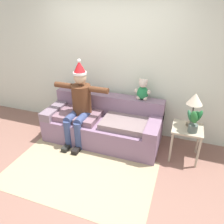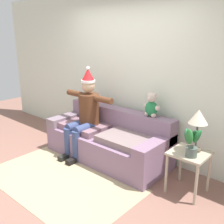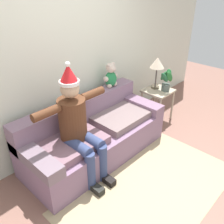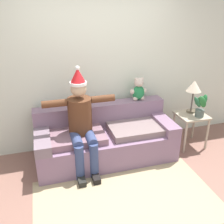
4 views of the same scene
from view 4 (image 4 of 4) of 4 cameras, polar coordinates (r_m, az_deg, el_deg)
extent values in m
plane|color=#865D50|center=(3.33, 3.33, -19.23)|extent=(10.00, 10.00, 0.00)
cube|color=silver|center=(4.03, -3.67, 10.52)|extent=(7.00, 0.10, 2.70)
cube|color=slate|center=(3.95, -1.38, -7.61)|extent=(2.09, 0.87, 0.42)
cube|color=gray|center=(4.04, -2.60, -0.54)|extent=(2.09, 0.24, 0.37)
cube|color=slate|center=(3.71, -15.60, -5.67)|extent=(0.22, 0.87, 0.15)
cube|color=slate|center=(4.13, 11.26, -2.16)|extent=(0.22, 0.87, 0.15)
cube|color=#7F5D69|center=(3.70, -8.31, -5.50)|extent=(0.84, 0.61, 0.10)
cube|color=slate|center=(3.91, 5.46, -3.64)|extent=(0.84, 0.61, 0.10)
cylinder|color=#55301B|center=(3.60, -7.30, -0.79)|extent=(0.34, 0.34, 0.52)
sphere|color=tan|center=(3.46, -7.64, 5.26)|extent=(0.22, 0.22, 0.22)
cylinder|color=white|center=(3.43, -7.70, 6.48)|extent=(0.23, 0.23, 0.04)
cone|color=red|center=(3.40, -7.81, 8.25)|extent=(0.21, 0.21, 0.20)
sphere|color=white|center=(3.38, -7.90, 9.88)|extent=(0.06, 0.06, 0.06)
cylinder|color=navy|center=(3.53, -8.14, -6.12)|extent=(0.14, 0.40, 0.14)
cylinder|color=navy|center=(3.50, -7.38, -11.43)|extent=(0.13, 0.13, 0.52)
cube|color=black|center=(3.57, -6.97, -15.07)|extent=(0.10, 0.24, 0.08)
cylinder|color=navy|center=(3.56, -4.95, -5.71)|extent=(0.14, 0.40, 0.14)
cylinder|color=navy|center=(3.53, -4.12, -10.96)|extent=(0.13, 0.13, 0.52)
cube|color=black|center=(3.60, -3.73, -14.58)|extent=(0.10, 0.24, 0.08)
cylinder|color=#55301B|center=(3.49, -12.99, 1.87)|extent=(0.34, 0.10, 0.10)
cylinder|color=#55301B|center=(3.58, -2.10, 3.05)|extent=(0.34, 0.10, 0.10)
ellipsoid|color=#227943|center=(4.11, 6.02, 4.37)|extent=(0.20, 0.16, 0.24)
sphere|color=beige|center=(4.06, 6.13, 6.77)|extent=(0.15, 0.15, 0.15)
sphere|color=beige|center=(4.01, 6.45, 6.39)|extent=(0.07, 0.07, 0.07)
sphere|color=beige|center=(4.02, 5.46, 7.43)|extent=(0.05, 0.05, 0.05)
sphere|color=beige|center=(4.06, 6.85, 7.53)|extent=(0.05, 0.05, 0.05)
sphere|color=beige|center=(4.07, 4.66, 4.64)|extent=(0.08, 0.08, 0.08)
sphere|color=beige|center=(4.09, 5.35, 3.04)|extent=(0.08, 0.08, 0.08)
sphere|color=beige|center=(4.14, 7.39, 4.88)|extent=(0.08, 0.08, 0.08)
sphere|color=beige|center=(4.14, 6.90, 3.19)|extent=(0.08, 0.08, 0.08)
cube|color=tan|center=(4.33, 17.70, -0.73)|extent=(0.47, 0.45, 0.03)
cylinder|color=tan|center=(4.21, 16.32, -5.66)|extent=(0.04, 0.04, 0.54)
cylinder|color=tan|center=(4.43, 20.82, -4.79)|extent=(0.04, 0.04, 0.54)
cylinder|color=tan|center=(4.50, 13.74, -3.38)|extent=(0.04, 0.04, 0.54)
cylinder|color=tan|center=(4.70, 18.07, -2.67)|extent=(0.04, 0.04, 0.54)
cylinder|color=brown|center=(4.41, 17.46, 0.14)|extent=(0.14, 0.14, 0.03)
cylinder|color=#4F4844|center=(4.34, 17.76, 2.39)|extent=(0.02, 0.02, 0.34)
cone|color=beige|center=(4.26, 18.19, 5.65)|extent=(0.24, 0.24, 0.18)
cylinder|color=#4D5C54|center=(4.27, 19.27, -0.23)|extent=(0.14, 0.14, 0.12)
ellipsoid|color=#1B5E2C|center=(4.22, 20.24, 2.58)|extent=(0.12, 0.13, 0.20)
ellipsoid|color=#2A5F37|center=(4.24, 19.22, 2.50)|extent=(0.15, 0.12, 0.21)
ellipsoid|color=#225936|center=(4.15, 18.84, 2.15)|extent=(0.13, 0.16, 0.21)
ellipsoid|color=#23642B|center=(4.13, 19.94, 2.16)|extent=(0.15, 0.12, 0.21)
cube|color=tan|center=(3.32, 3.34, -19.20)|extent=(2.26, 1.32, 0.01)
camera|label=1|loc=(2.17, 71.80, 9.01)|focal=34.12mm
camera|label=2|loc=(3.64, 69.89, 4.97)|focal=42.83mm
camera|label=3|loc=(1.54, -61.94, 13.85)|focal=39.36mm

